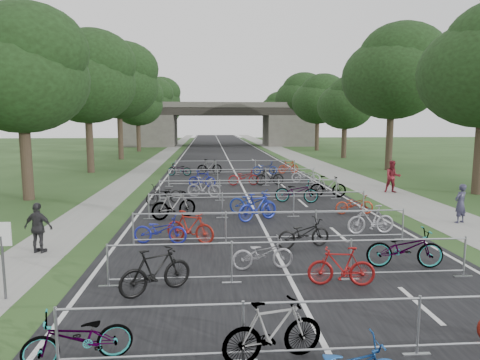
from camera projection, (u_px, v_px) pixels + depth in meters
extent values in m
plane|color=#29471E|center=(331.00, 359.00, 7.41)|extent=(200.00, 200.00, 0.00)
cube|color=black|center=(224.00, 152.00, 56.81)|extent=(11.00, 140.00, 0.01)
cube|color=gray|center=(284.00, 152.00, 57.39)|extent=(3.00, 140.00, 0.01)
cube|color=gray|center=(167.00, 152.00, 56.26)|extent=(2.00, 140.00, 0.01)
cube|color=silver|center=(224.00, 152.00, 56.81)|extent=(0.12, 140.00, 0.00)
cube|color=#4E4A46|center=(151.00, 131.00, 70.45)|extent=(8.00, 8.00, 5.00)
cube|color=#4E4A46|center=(289.00, 130.00, 72.12)|extent=(8.00, 8.00, 5.00)
cube|color=black|center=(221.00, 112.00, 70.86)|extent=(30.00, 8.00, 1.20)
cube|color=#4E4A46|center=(221.00, 105.00, 66.97)|extent=(30.00, 0.40, 0.90)
cube|color=#4E4A46|center=(220.00, 106.00, 74.47)|extent=(30.00, 0.40, 0.90)
cylinder|color=#4C4C51|center=(4.00, 268.00, 9.78)|extent=(0.06, 0.06, 1.50)
cube|color=white|center=(1.00, 234.00, 9.67)|extent=(0.45, 0.04, 0.55)
cylinder|color=#33261C|center=(26.00, 160.00, 22.09)|extent=(0.56, 0.56, 4.20)
ellipsoid|color=black|center=(21.00, 78.00, 21.53)|extent=(6.72, 6.72, 5.51)
sphere|color=black|center=(27.00, 49.00, 20.90)|extent=(5.38, 5.38, 5.38)
sphere|color=black|center=(16.00, 96.00, 22.10)|extent=(4.37, 4.37, 4.37)
cylinder|color=#33261C|center=(479.00, 154.00, 23.86)|extent=(0.56, 0.56, 4.48)
sphere|color=black|center=(470.00, 91.00, 23.84)|extent=(4.66, 4.66, 4.66)
cylinder|color=#33261C|center=(90.00, 143.00, 33.91)|extent=(0.56, 0.56, 4.72)
ellipsoid|color=black|center=(87.00, 83.00, 33.28)|extent=(7.56, 7.56, 6.20)
sphere|color=black|center=(92.00, 63.00, 32.62)|extent=(6.05, 6.05, 6.05)
sphere|color=black|center=(83.00, 96.00, 33.87)|extent=(4.91, 4.91, 4.91)
cylinder|color=#33261C|center=(389.00, 140.00, 35.67)|extent=(0.56, 0.56, 5.11)
ellipsoid|color=black|center=(392.00, 78.00, 34.98)|extent=(8.18, 8.18, 6.70)
sphere|color=black|center=(403.00, 57.00, 34.31)|extent=(6.54, 6.54, 6.54)
sphere|color=black|center=(383.00, 91.00, 35.58)|extent=(5.31, 5.31, 5.31)
cylinder|color=#33261C|center=(120.00, 135.00, 45.73)|extent=(0.56, 0.56, 5.25)
ellipsoid|color=black|center=(118.00, 86.00, 45.03)|extent=(8.40, 8.40, 6.89)
sphere|color=black|center=(123.00, 69.00, 44.35)|extent=(6.72, 6.72, 6.72)
sphere|color=black|center=(115.00, 96.00, 45.63)|extent=(5.46, 5.46, 5.46)
cylinder|color=#33261C|center=(344.00, 141.00, 47.61)|extent=(0.56, 0.56, 3.85)
ellipsoid|color=black|center=(345.00, 106.00, 47.09)|extent=(6.16, 6.16, 5.05)
sphere|color=black|center=(352.00, 95.00, 46.47)|extent=(4.93, 4.93, 4.93)
sphere|color=black|center=(339.00, 113.00, 47.66)|extent=(4.00, 4.00, 4.00)
cylinder|color=#33261C|center=(139.00, 136.00, 57.66)|extent=(0.56, 0.56, 4.20)
ellipsoid|color=black|center=(138.00, 105.00, 57.09)|extent=(6.72, 6.72, 5.51)
sphere|color=black|center=(141.00, 95.00, 56.46)|extent=(5.38, 5.38, 5.38)
sphere|color=black|center=(135.00, 111.00, 57.67)|extent=(4.37, 4.37, 4.37)
cylinder|color=#33261C|center=(317.00, 134.00, 59.42)|extent=(0.56, 0.56, 4.48)
ellipsoid|color=black|center=(318.00, 102.00, 58.82)|extent=(7.17, 7.17, 5.88)
sphere|color=black|center=(323.00, 92.00, 58.17)|extent=(5.73, 5.73, 5.73)
sphere|color=black|center=(313.00, 109.00, 59.40)|extent=(4.66, 4.66, 4.66)
cylinder|color=#33261C|center=(150.00, 132.00, 69.48)|extent=(0.56, 0.56, 4.72)
ellipsoid|color=black|center=(150.00, 103.00, 68.84)|extent=(7.56, 7.56, 6.20)
sphere|color=black|center=(153.00, 93.00, 68.18)|extent=(6.05, 6.05, 6.05)
sphere|color=black|center=(147.00, 109.00, 69.43)|extent=(4.91, 4.91, 4.91)
cylinder|color=#33261C|center=(299.00, 130.00, 71.23)|extent=(0.56, 0.56, 5.11)
ellipsoid|color=black|center=(300.00, 100.00, 70.55)|extent=(8.18, 8.18, 6.70)
sphere|color=black|center=(304.00, 89.00, 69.87)|extent=(6.54, 6.54, 6.54)
sphere|color=black|center=(296.00, 106.00, 71.14)|extent=(5.31, 5.31, 5.31)
cylinder|color=#33261C|center=(159.00, 129.00, 81.30)|extent=(0.56, 0.56, 5.25)
ellipsoid|color=black|center=(158.00, 101.00, 80.59)|extent=(8.40, 8.40, 6.89)
sphere|color=black|center=(161.00, 92.00, 79.91)|extent=(6.72, 6.72, 6.72)
sphere|color=black|center=(156.00, 107.00, 81.19)|extent=(5.46, 5.46, 5.46)
cylinder|color=#33261C|center=(286.00, 132.00, 83.17)|extent=(0.56, 0.56, 3.85)
ellipsoid|color=black|center=(286.00, 113.00, 82.66)|extent=(6.16, 6.16, 5.05)
sphere|color=black|center=(290.00, 106.00, 82.04)|extent=(4.93, 4.93, 4.93)
sphere|color=black|center=(283.00, 117.00, 83.22)|extent=(4.00, 4.00, 4.00)
cylinder|color=#33261C|center=(165.00, 130.00, 93.22)|extent=(0.56, 0.56, 4.20)
ellipsoid|color=black|center=(165.00, 111.00, 92.66)|extent=(6.72, 6.72, 5.51)
sphere|color=black|center=(167.00, 105.00, 92.02)|extent=(5.38, 5.38, 5.38)
sphere|color=black|center=(163.00, 115.00, 93.23)|extent=(4.37, 4.37, 4.37)
cylinder|color=#33261C|center=(276.00, 129.00, 94.99)|extent=(0.56, 0.56, 4.48)
ellipsoid|color=black|center=(277.00, 109.00, 94.38)|extent=(7.17, 7.17, 5.88)
sphere|color=black|center=(280.00, 103.00, 93.74)|extent=(5.73, 5.73, 5.73)
sphere|color=black|center=(274.00, 114.00, 94.96)|extent=(4.66, 4.66, 4.66)
cylinder|color=#A4A7AB|center=(333.00, 301.00, 7.27)|extent=(9.20, 0.04, 0.04)
cylinder|color=#A4A7AB|center=(331.00, 349.00, 7.39)|extent=(9.20, 0.04, 0.04)
cylinder|color=#A4A7AB|center=(57.00, 339.00, 7.00)|extent=(0.05, 0.05, 1.10)
cylinder|color=#A4A7AB|center=(243.00, 332.00, 7.22)|extent=(0.05, 0.05, 1.10)
cylinder|color=#A4A7AB|center=(418.00, 326.00, 7.45)|extent=(0.05, 0.05, 1.10)
cube|color=#A4A7AB|center=(417.00, 354.00, 7.52)|extent=(0.50, 0.08, 0.03)
cylinder|color=#A4A7AB|center=(292.00, 242.00, 10.82)|extent=(9.20, 0.04, 0.04)
cylinder|color=#A4A7AB|center=(291.00, 275.00, 10.94)|extent=(9.20, 0.04, 0.04)
cylinder|color=#A4A7AB|center=(108.00, 265.00, 10.56)|extent=(0.05, 0.05, 1.10)
cube|color=#A4A7AB|center=(109.00, 286.00, 10.63)|extent=(0.50, 0.08, 0.03)
cylinder|color=#A4A7AB|center=(232.00, 262.00, 10.78)|extent=(0.05, 0.05, 1.10)
cube|color=#A4A7AB|center=(232.00, 283.00, 10.85)|extent=(0.50, 0.08, 0.03)
cylinder|color=#A4A7AB|center=(350.00, 260.00, 11.00)|extent=(0.05, 0.05, 1.10)
cube|color=#A4A7AB|center=(350.00, 279.00, 11.08)|extent=(0.50, 0.08, 0.03)
cylinder|color=#A4A7AB|center=(464.00, 257.00, 11.23)|extent=(0.05, 0.05, 1.10)
cube|color=#A4A7AB|center=(463.00, 276.00, 11.30)|extent=(0.50, 0.08, 0.03)
cylinder|color=#A4A7AB|center=(271.00, 212.00, 14.38)|extent=(9.20, 0.04, 0.04)
cylinder|color=#A4A7AB|center=(271.00, 237.00, 14.50)|extent=(9.20, 0.04, 0.04)
cylinder|color=#A4A7AB|center=(133.00, 229.00, 14.11)|extent=(0.05, 0.05, 1.10)
cube|color=#A4A7AB|center=(134.00, 245.00, 14.19)|extent=(0.50, 0.08, 0.03)
cylinder|color=#A4A7AB|center=(226.00, 227.00, 14.34)|extent=(0.05, 0.05, 1.10)
cube|color=#A4A7AB|center=(226.00, 243.00, 14.41)|extent=(0.50, 0.08, 0.03)
cylinder|color=#A4A7AB|center=(316.00, 226.00, 14.56)|extent=(0.05, 0.05, 1.10)
cube|color=#A4A7AB|center=(315.00, 241.00, 14.63)|extent=(0.50, 0.08, 0.03)
cylinder|color=#A4A7AB|center=(403.00, 224.00, 14.78)|extent=(0.05, 0.05, 1.10)
cube|color=#A4A7AB|center=(402.00, 239.00, 14.86)|extent=(0.50, 0.08, 0.03)
cylinder|color=#A4A7AB|center=(258.00, 193.00, 18.13)|extent=(9.20, 0.04, 0.04)
cylinder|color=#A4A7AB|center=(258.00, 213.00, 18.25)|extent=(9.20, 0.04, 0.04)
cylinder|color=#A4A7AB|center=(149.00, 206.00, 17.87)|extent=(0.05, 0.05, 1.10)
cube|color=#A4A7AB|center=(149.00, 219.00, 17.94)|extent=(0.50, 0.08, 0.03)
cylinder|color=#A4A7AB|center=(222.00, 205.00, 18.09)|extent=(0.05, 0.05, 1.10)
cube|color=#A4A7AB|center=(222.00, 218.00, 18.16)|extent=(0.50, 0.08, 0.03)
cylinder|color=#A4A7AB|center=(294.00, 204.00, 18.31)|extent=(0.05, 0.05, 1.10)
cube|color=#A4A7AB|center=(293.00, 216.00, 18.39)|extent=(0.50, 0.08, 0.03)
cylinder|color=#A4A7AB|center=(363.00, 203.00, 18.54)|extent=(0.05, 0.05, 1.10)
cube|color=#A4A7AB|center=(363.00, 215.00, 18.61)|extent=(0.50, 0.08, 0.03)
cylinder|color=#A4A7AB|center=(249.00, 180.00, 22.09)|extent=(9.20, 0.04, 0.04)
cylinder|color=#A4A7AB|center=(249.00, 197.00, 22.21)|extent=(9.20, 0.04, 0.04)
cylinder|color=#A4A7AB|center=(160.00, 191.00, 21.82)|extent=(0.05, 0.05, 1.10)
cube|color=#A4A7AB|center=(160.00, 201.00, 21.89)|extent=(0.50, 0.08, 0.03)
cylinder|color=#A4A7AB|center=(220.00, 190.00, 22.04)|extent=(0.05, 0.05, 1.10)
cube|color=#A4A7AB|center=(220.00, 200.00, 22.12)|extent=(0.50, 0.08, 0.03)
cylinder|color=#A4A7AB|center=(279.00, 189.00, 22.27)|extent=(0.05, 0.05, 1.10)
cube|color=#A4A7AB|center=(278.00, 200.00, 22.34)|extent=(0.50, 0.08, 0.03)
cylinder|color=#A4A7AB|center=(336.00, 189.00, 22.49)|extent=(0.05, 0.05, 1.10)
cube|color=#A4A7AB|center=(336.00, 199.00, 22.56)|extent=(0.50, 0.08, 0.03)
cylinder|color=#A4A7AB|center=(242.00, 169.00, 27.03)|extent=(9.20, 0.04, 0.04)
cylinder|color=#A4A7AB|center=(242.00, 183.00, 27.14)|extent=(9.20, 0.04, 0.04)
cylinder|color=#A4A7AB|center=(169.00, 178.00, 26.76)|extent=(0.05, 0.05, 1.10)
cube|color=#A4A7AB|center=(169.00, 186.00, 26.83)|extent=(0.50, 0.08, 0.03)
cylinder|color=#A4A7AB|center=(218.00, 177.00, 26.98)|extent=(0.05, 0.05, 1.10)
cube|color=#A4A7AB|center=(218.00, 186.00, 27.06)|extent=(0.50, 0.08, 0.03)
cylinder|color=#A4A7AB|center=(266.00, 177.00, 27.21)|extent=(0.05, 0.05, 1.10)
cube|color=#A4A7AB|center=(266.00, 185.00, 27.28)|extent=(0.50, 0.08, 0.03)
cylinder|color=#A4A7AB|center=(313.00, 177.00, 27.43)|extent=(0.05, 0.05, 1.10)
cube|color=#A4A7AB|center=(313.00, 185.00, 27.50)|extent=(0.50, 0.08, 0.03)
cylinder|color=#A4A7AB|center=(236.00, 161.00, 32.95)|extent=(9.20, 0.04, 0.04)
cylinder|color=#A4A7AB|center=(236.00, 172.00, 33.07)|extent=(9.20, 0.04, 0.04)
cylinder|color=#A4A7AB|center=(176.00, 168.00, 32.69)|extent=(0.05, 0.05, 1.10)
cube|color=#A4A7AB|center=(176.00, 175.00, 32.76)|extent=(0.50, 0.08, 0.03)
cylinder|color=#A4A7AB|center=(216.00, 167.00, 32.91)|extent=(0.05, 0.05, 1.10)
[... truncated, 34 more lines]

